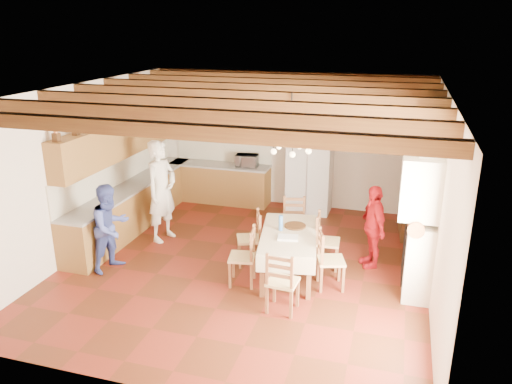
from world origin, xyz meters
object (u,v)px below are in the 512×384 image
hutch (417,181)px  person_woman_red (373,226)px  chair_end_near (283,281)px  person_man (162,191)px  refrigerator (310,170)px  chair_right_near (331,259)px  chair_right_far (327,241)px  chair_end_far (294,224)px  person_woman_blue (111,227)px  microwave (247,161)px  dining_table (289,238)px  chair_left_near (242,256)px  chair_left_far (249,238)px

hutch → person_woman_red: 1.83m
chair_end_near → person_man: person_man is taller
refrigerator → hutch: 2.31m
hutch → chair_right_near: size_ratio=2.25×
chair_right_near → chair_right_far: 0.70m
chair_end_far → person_woman_red: person_woman_red is taller
hutch → chair_end_near: (-1.81, -3.48, -0.60)m
chair_end_near → person_woman_blue: 3.10m
chair_right_far → microwave: (-2.24, 2.60, 0.56)m
chair_right_far → person_woman_red: (0.72, 0.27, 0.24)m
dining_table → person_man: person_man is taller
refrigerator → chair_left_near: bearing=-96.0°
chair_end_far → chair_left_far: bearing=-138.3°
chair_left_near → person_woman_blue: size_ratio=0.64×
person_woman_blue → person_woman_red: size_ratio=1.04×
chair_left_far → person_woman_red: bearing=82.6°
person_woman_red → chair_left_far: bearing=-99.7°
hutch → chair_left_near: size_ratio=2.25×
chair_right_far → chair_end_near: size_ratio=1.00×
refrigerator → person_woman_red: 2.79m
chair_right_near → hutch: bearing=-42.4°
chair_end_far → person_man: person_man is taller
chair_left_far → person_man: 2.02m
chair_left_far → microwave: 3.05m
chair_end_near → person_woman_red: 2.16m
chair_right_near → person_woman_blue: bearing=79.4°
chair_right_near → person_woman_blue: size_ratio=0.64×
chair_end_near → person_man: bearing=-29.4°
refrigerator → hutch: (2.20, -0.68, 0.15)m
chair_right_near → microwave: microwave is taller
chair_left_near → person_man: 2.39m
hutch → person_man: size_ratio=1.11×
person_man → chair_right_far: bearing=-81.3°
person_woman_blue → chair_left_near: bearing=-69.1°
refrigerator → chair_end_near: (0.39, -4.17, -0.45)m
hutch → chair_end_near: 3.97m
refrigerator → chair_left_far: 2.95m
refrigerator → chair_left_far: (-0.51, -2.87, -0.45)m
chair_left_near → chair_end_far: (0.50, 1.53, 0.00)m
person_woman_red → refrigerator: bearing=-171.5°
person_man → person_woman_red: size_ratio=1.35×
person_man → microwave: size_ratio=3.99×
hutch → chair_end_far: bearing=-151.2°
person_woman_blue → person_woman_red: (4.18, 1.36, -0.03)m
person_woman_red → microwave: 3.77m
chair_left_near → microwave: bearing=-173.8°
person_man → person_woman_blue: (-0.27, -1.36, -0.22)m
chair_right_near → person_man: size_ratio=0.49×
chair_left_far → dining_table: bearing=52.6°
refrigerator → person_woman_blue: 4.56m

